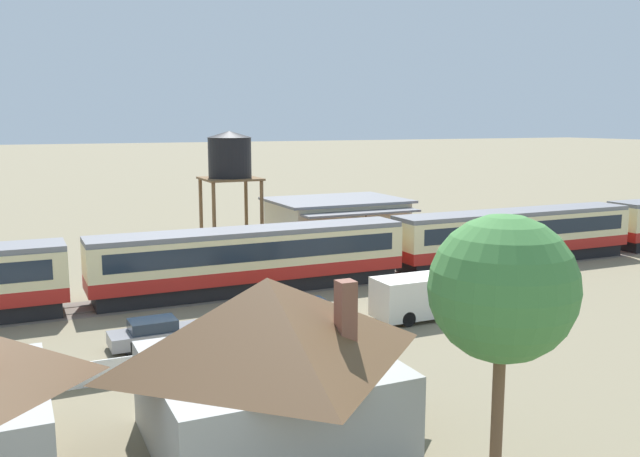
% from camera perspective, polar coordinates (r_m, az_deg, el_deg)
% --- Properties ---
extents(ground_plane, '(600.00, 600.00, 0.00)m').
position_cam_1_polar(ground_plane, '(50.74, 16.59, -3.24)').
color(ground_plane, '#7A7056').
extents(passenger_train, '(81.71, 3.23, 3.95)m').
position_cam_1_polar(passenger_train, '(46.39, 6.66, -1.29)').
color(passenger_train, '#AD1E19').
rests_on(passenger_train, ground_plane).
extents(railway_track, '(150.67, 3.60, 0.04)m').
position_cam_1_polar(railway_track, '(45.22, 2.97, -4.34)').
color(railway_track, '#665B51').
rests_on(railway_track, ground_plane).
extents(station_building, '(10.51, 9.05, 4.30)m').
position_cam_1_polar(station_building, '(54.49, 1.40, 0.29)').
color(station_building, beige).
rests_on(station_building, ground_plane).
extents(water_tower, '(4.26, 4.26, 9.72)m').
position_cam_1_polar(water_tower, '(52.77, -7.61, 5.87)').
color(water_tower, brown).
rests_on(water_tower, ground_plane).
extents(cottage_brown_roof_2, '(8.02, 7.61, 5.56)m').
position_cam_1_polar(cottage_brown_roof_2, '(22.24, -4.38, -10.87)').
color(cottage_brown_roof_2, '#9E9E99').
rests_on(cottage_brown_roof_2, ground_plane).
extents(parked_car_grey, '(4.31, 1.80, 1.31)m').
position_cam_1_polar(parked_car_grey, '(33.01, -13.72, -8.57)').
color(parked_car_grey, gray).
rests_on(parked_car_grey, ground_plane).
extents(parked_car_orange, '(2.41, 4.75, 1.25)m').
position_cam_1_polar(parked_car_orange, '(35.26, -0.62, -7.20)').
color(parked_car_orange, orange).
rests_on(parked_car_orange, ground_plane).
extents(delivery_truck_cream, '(5.98, 2.21, 2.31)m').
position_cam_1_polar(delivery_truck_cream, '(36.78, 8.78, -5.67)').
color(delivery_truck_cream, beige).
rests_on(delivery_truck_cream, ground_plane).
extents(yard_tree_0, '(4.26, 4.26, 7.90)m').
position_cam_1_polar(yard_tree_0, '(19.94, 15.14, -4.95)').
color(yard_tree_0, brown).
rests_on(yard_tree_0, ground_plane).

